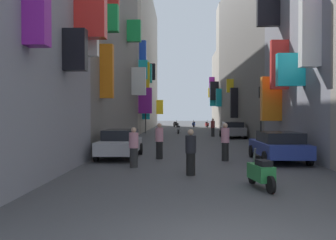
{
  "coord_description": "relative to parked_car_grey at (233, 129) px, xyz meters",
  "views": [
    {
      "loc": [
        -0.84,
        -5.43,
        2.17
      ],
      "look_at": [
        -1.78,
        22.54,
        1.66
      ],
      "focal_mm": 38.08,
      "sensor_mm": 36.0,
      "label": 1
    }
  ],
  "objects": [
    {
      "name": "pedestrian_crossing",
      "position": [
        -2.64,
        -15.69,
        0.11
      ],
      "size": [
        0.4,
        0.4,
        1.73
      ],
      "color": "black",
      "rests_on": "ground"
    },
    {
      "name": "pedestrian_near_left",
      "position": [
        -6.57,
        -17.78,
        0.05
      ],
      "size": [
        0.39,
        0.39,
        1.62
      ],
      "color": "#2B2B2B",
      "rests_on": "ground"
    },
    {
      "name": "ground_plane",
      "position": [
        -3.87,
        3.42,
        -0.75
      ],
      "size": [
        140.0,
        140.0,
        0.0
      ],
      "primitive_type": "plane",
      "color": "#424244"
    },
    {
      "name": "scooter_blue",
      "position": [
        -2.47,
        25.42,
        -0.29
      ],
      "size": [
        0.59,
        1.87,
        1.13
      ],
      "color": "#2D4CAD",
      "rests_on": "ground"
    },
    {
      "name": "scooter_green",
      "position": [
        -2.37,
        -21.66,
        -0.29
      ],
      "size": [
        0.62,
        1.86,
        1.13
      ],
      "color": "#287F3D",
      "rests_on": "ground"
    },
    {
      "name": "building_left_mid_a",
      "position": [
        -11.86,
        -6.33,
        6.89
      ],
      "size": [
        7.21,
        18.47,
        15.29
      ],
      "color": "slate",
      "rests_on": "ground"
    },
    {
      "name": "parked_car_blue",
      "position": [
        -0.24,
        -15.74,
        -0.04
      ],
      "size": [
        2.02,
        4.25,
        1.34
      ],
      "color": "navy",
      "rests_on": "ground"
    },
    {
      "name": "scooter_black",
      "position": [
        -5.4,
        24.82,
        -0.29
      ],
      "size": [
        0.77,
        1.85,
        1.13
      ],
      "color": "black",
      "rests_on": "ground"
    },
    {
      "name": "scooter_red",
      "position": [
        -0.52,
        23.49,
        -0.29
      ],
      "size": [
        0.52,
        1.97,
        1.13
      ],
      "color": "red",
      "rests_on": "ground"
    },
    {
      "name": "building_left_mid_b",
      "position": [
        -11.77,
        4.43,
        5.74
      ],
      "size": [
        7.34,
        3.06,
        13.02
      ],
      "color": "#9E9384",
      "rests_on": "ground"
    },
    {
      "name": "traffic_light_near_corner",
      "position": [
        -8.47,
        6.79,
        2.16
      ],
      "size": [
        0.26,
        0.34,
        4.27
      ],
      "color": "#2D2D2D",
      "rests_on": "ground"
    },
    {
      "name": "building_right_mid_b",
      "position": [
        4.12,
        7.18,
        8.45
      ],
      "size": [
        6.77,
        28.77,
        18.41
      ],
      "color": "slate",
      "rests_on": "ground"
    },
    {
      "name": "building_left_mid_c",
      "position": [
        -11.87,
        19.69,
        9.01
      ],
      "size": [
        7.2,
        27.46,
        19.54
      ],
      "color": "#B2A899",
      "rests_on": "ground"
    },
    {
      "name": "traffic_light_far_corner",
      "position": [
        0.68,
        -8.11,
        1.96
      ],
      "size": [
        0.26,
        0.34,
        3.95
      ],
      "color": "#2D2D2D",
      "rests_on": "ground"
    },
    {
      "name": "building_right_far",
      "position": [
        4.11,
        29.62,
        5.47
      ],
      "size": [
        7.11,
        7.59,
        12.45
      ],
      "color": "#B2A899",
      "rests_on": "ground"
    },
    {
      "name": "scooter_silver",
      "position": [
        -4.87,
        6.35,
        -0.29
      ],
      "size": [
        0.48,
        1.92,
        1.13
      ],
      "color": "#ADADB2",
      "rests_on": "ground"
    },
    {
      "name": "pedestrian_far_away",
      "position": [
        -1.62,
        1.47,
        0.1
      ],
      "size": [
        0.52,
        0.52,
        1.71
      ],
      "color": "#292929",
      "rests_on": "ground"
    },
    {
      "name": "pedestrian_near_right",
      "position": [
        -4.33,
        -19.52,
        0.05
      ],
      "size": [
        0.52,
        0.52,
        1.62
      ],
      "color": "black",
      "rests_on": "ground"
    },
    {
      "name": "pedestrian_mid_street",
      "position": [
        -5.69,
        -15.07,
        0.1
      ],
      "size": [
        0.45,
        0.45,
        1.72
      ],
      "color": "black",
      "rests_on": "ground"
    },
    {
      "name": "building_right_mid_c",
      "position": [
        4.08,
        23.68,
        8.58
      ],
      "size": [
        7.27,
        4.26,
        18.78
      ],
      "color": "#B2A899",
      "rests_on": "ground"
    },
    {
      "name": "parked_car_silver",
      "position": [
        -7.65,
        -14.63,
        -0.02
      ],
      "size": [
        1.88,
        4.22,
        1.37
      ],
      "color": "#B7B7BC",
      "rests_on": "ground"
    },
    {
      "name": "parked_car_grey",
      "position": [
        0.0,
        0.0,
        0.0
      ],
      "size": [
        1.96,
        4.39,
        1.41
      ],
      "color": "slate",
      "rests_on": "ground"
    }
  ]
}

